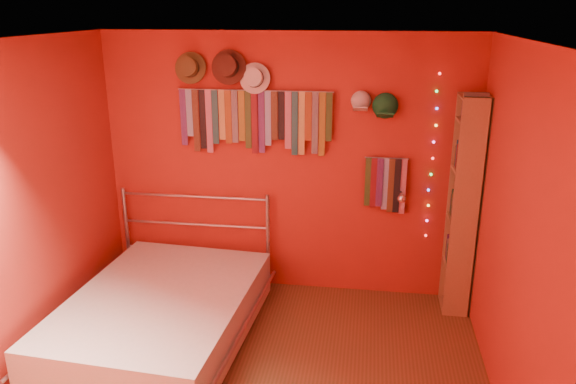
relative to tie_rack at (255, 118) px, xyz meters
The scene contains 15 objects.
back_wall 0.56m from the tie_rack, 12.55° to the left, with size 3.50×0.02×2.50m, color #AD1D1C.
right_wall 2.69m from the tie_rack, 39.53° to the right, with size 0.02×3.50×2.50m, color #AD1D1C.
left_wall 2.28m from the tie_rack, 130.87° to the right, with size 0.02×3.50×2.50m, color #AD1D1C.
ceiling 1.88m from the tie_rack, 80.16° to the right, with size 3.50×3.50×0.02m, color white.
tie_rack is the anchor object (origin of this frame).
small_tie_rack 1.35m from the tie_rack, ahead, with size 0.40×0.03×0.53m.
fedora_olive 0.75m from the tie_rack, behind, with size 0.29×0.16×0.29m.
fedora_brown 0.52m from the tie_rack, behind, with size 0.32×0.17×0.31m.
fedora_white 0.37m from the tie_rack, 75.37° to the right, with size 0.28×0.15×0.28m.
cap_white 0.98m from the tie_rack, ahead, with size 0.18×0.22×0.18m.
cap_green 1.19m from the tie_rack, ahead, with size 0.20×0.26×0.20m.
fairy_lights 1.66m from the tie_rack, ahead, with size 0.04×0.02×1.54m.
reading_lamp 1.52m from the tie_rack, ahead, with size 0.08×0.33×0.10m.
bookshelf 2.08m from the tie_rack, ahead, with size 0.25×0.34×2.00m.
bed 1.93m from the tie_rack, 119.78° to the right, with size 1.63×2.10×0.99m.
Camera 1 is at (0.76, -3.34, 2.70)m, focal length 35.00 mm.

